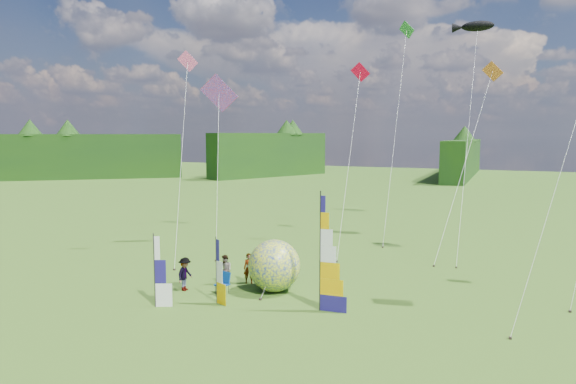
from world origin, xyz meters
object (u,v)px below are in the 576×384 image
at_px(bol_inflatable, 274,266).
at_px(kite_whale, 469,120).
at_px(spectator_b, 225,270).
at_px(feather_banner_main, 320,254).
at_px(side_banner_far, 154,272).
at_px(camp_chair, 222,283).
at_px(spectator_a, 249,268).
at_px(side_banner_left, 216,271).
at_px(spectator_d, 277,264).
at_px(spectator_c, 185,274).

bearing_deg(bol_inflatable, kite_whale, 61.20).
bearing_deg(spectator_b, feather_banner_main, 9.15).
bearing_deg(bol_inflatable, side_banner_far, -132.22).
bearing_deg(camp_chair, kite_whale, 72.04).
bearing_deg(spectator_a, side_banner_left, -115.68).
xyz_separation_m(side_banner_far, spectator_d, (3.24, 7.02, -0.94)).
xyz_separation_m(spectator_a, spectator_d, (0.95, 1.69, -0.05)).
xyz_separation_m(spectator_b, spectator_c, (-1.44, -1.75, 0.06)).
bearing_deg(feather_banner_main, spectator_d, 130.47).
xyz_separation_m(bol_inflatable, kite_whale, (8.31, 15.12, 7.90)).
bearing_deg(bol_inflatable, feather_banner_main, -29.98).
xyz_separation_m(spectator_a, camp_chair, (-0.39, -2.27, -0.28)).
bearing_deg(spectator_d, spectator_a, 98.19).
height_order(side_banner_left, camp_chair, side_banner_left).
relative_size(camp_chair, kite_whale, 0.06).
bearing_deg(spectator_b, spectator_a, 61.59).
height_order(bol_inflatable, kite_whale, kite_whale).
height_order(side_banner_left, spectator_b, side_banner_left).
height_order(spectator_d, camp_chair, spectator_d).
height_order(bol_inflatable, spectator_d, bol_inflatable).
bearing_deg(kite_whale, side_banner_far, -98.14).
relative_size(feather_banner_main, spectator_b, 3.28).
bearing_deg(spectator_d, spectator_c, 88.25).
height_order(bol_inflatable, spectator_a, bol_inflatable).
xyz_separation_m(feather_banner_main, camp_chair, (-5.54, 0.33, -2.17)).
bearing_deg(spectator_b, spectator_c, -104.04).
height_order(feather_banner_main, kite_whale, kite_whale).
relative_size(feather_banner_main, camp_chair, 4.80).
xyz_separation_m(spectator_a, spectator_b, (-1.07, -0.78, -0.01)).
bearing_deg(kite_whale, camp_chair, -98.24).
bearing_deg(kite_whale, spectator_a, -101.14).
height_order(feather_banner_main, spectator_d, feather_banner_main).
distance_m(feather_banner_main, kite_whale, 18.90).
relative_size(spectator_d, camp_chair, 1.39).
bearing_deg(feather_banner_main, side_banner_far, -163.73).
xyz_separation_m(spectator_c, spectator_d, (3.47, 4.22, -0.10)).
xyz_separation_m(side_banner_far, bol_inflatable, (4.18, 4.61, -0.36)).
bearing_deg(spectator_a, kite_whale, 26.98).
distance_m(side_banner_left, spectator_c, 2.95).
xyz_separation_m(spectator_b, kite_whale, (11.28, 15.18, 8.44)).
height_order(camp_chair, kite_whale, kite_whale).
bearing_deg(spectator_b, spectator_d, 76.13).
height_order(side_banner_far, spectator_c, side_banner_far).
relative_size(bol_inflatable, camp_chair, 2.42).
relative_size(spectator_a, camp_chair, 1.49).
bearing_deg(side_banner_left, spectator_b, 133.54).
distance_m(side_banner_far, camp_chair, 3.78).
bearing_deg(side_banner_left, camp_chair, 131.53).
xyz_separation_m(side_banner_left, kite_whale, (10.09, 18.04, 7.67)).
bearing_deg(spectator_a, spectator_d, 32.90).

